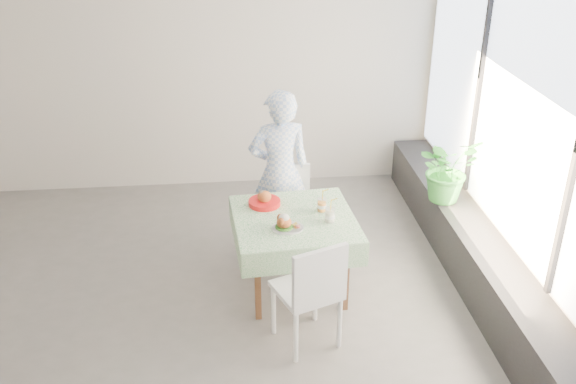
{
  "coord_description": "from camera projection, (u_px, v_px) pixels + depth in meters",
  "views": [
    {
      "loc": [
        0.57,
        -4.73,
        3.42
      ],
      "look_at": [
        1.07,
        0.19,
        0.97
      ],
      "focal_mm": 40.0,
      "sensor_mm": 36.0,
      "label": 1
    }
  ],
  "objects": [
    {
      "name": "second_dish",
      "position": [
        264.0,
        201.0,
        5.78
      ],
      "size": [
        0.29,
        0.29,
        0.14
      ],
      "color": "red",
      "rests_on": "cafe_table"
    },
    {
      "name": "chair_near",
      "position": [
        307.0,
        311.0,
        5.11
      ],
      "size": [
        0.59,
        0.59,
        0.97
      ],
      "color": "white",
      "rests_on": "ground"
    },
    {
      "name": "wall_right",
      "position": [
        521.0,
        145.0,
        5.33
      ],
      "size": [
        0.02,
        5.0,
        2.8
      ],
      "primitive_type": "cube",
      "color": "beige",
      "rests_on": "ground"
    },
    {
      "name": "wall_back",
      "position": [
        174.0,
        73.0,
        7.29
      ],
      "size": [
        6.0,
        0.02,
        2.8
      ],
      "primitive_type": "cube",
      "color": "beige",
      "rests_on": "ground"
    },
    {
      "name": "wall_front",
      "position": [
        110.0,
        384.0,
        2.83
      ],
      "size": [
        6.0,
        0.02,
        2.8
      ],
      "primitive_type": "cube",
      "color": "beige",
      "rests_on": "ground"
    },
    {
      "name": "chair_far",
      "position": [
        288.0,
        227.0,
        6.38
      ],
      "size": [
        0.47,
        0.47,
        0.89
      ],
      "color": "white",
      "rests_on": "ground"
    },
    {
      "name": "juice_cup_orange",
      "position": [
        322.0,
        205.0,
        5.66
      ],
      "size": [
        0.09,
        0.09,
        0.25
      ],
      "color": "white",
      "rests_on": "cafe_table"
    },
    {
      "name": "juice_cup_lemonade",
      "position": [
        330.0,
        215.0,
        5.49
      ],
      "size": [
        0.09,
        0.09,
        0.26
      ],
      "color": "white",
      "rests_on": "cafe_table"
    },
    {
      "name": "window_ledge",
      "position": [
        479.0,
        263.0,
        5.83
      ],
      "size": [
        0.4,
        4.8,
        0.5
      ],
      "primitive_type": "cube",
      "color": "black",
      "rests_on": "ground"
    },
    {
      "name": "main_dish",
      "position": [
        286.0,
        224.0,
        5.38
      ],
      "size": [
        0.27,
        0.27,
        0.14
      ],
      "color": "white",
      "rests_on": "cafe_table"
    },
    {
      "name": "potted_plant",
      "position": [
        448.0,
        169.0,
        6.29
      ],
      "size": [
        0.74,
        0.7,
        0.67
      ],
      "primitive_type": "imported",
      "rotation": [
        0.0,
        0.0,
        0.36
      ],
      "color": "#25712D",
      "rests_on": "window_ledge"
    },
    {
      "name": "diner",
      "position": [
        280.0,
        172.0,
        6.22
      ],
      "size": [
        0.65,
        0.47,
        1.66
      ],
      "primitive_type": "imported",
      "rotation": [
        0.0,
        0.0,
        3.26
      ],
      "color": "#89A8DB",
      "rests_on": "ground"
    },
    {
      "name": "cafe_table",
      "position": [
        294.0,
        245.0,
        5.7
      ],
      "size": [
        1.11,
        1.11,
        0.74
      ],
      "color": "brown",
      "rests_on": "ground"
    },
    {
      "name": "floor",
      "position": [
        171.0,
        304.0,
        5.68
      ],
      "size": [
        6.0,
        6.0,
        0.0
      ],
      "primitive_type": "plane",
      "color": "#585654",
      "rests_on": "ground"
    },
    {
      "name": "window_pane",
      "position": [
        522.0,
        117.0,
        5.22
      ],
      "size": [
        0.01,
        4.8,
        2.18
      ],
      "primitive_type": "cube",
      "color": "#D1E0F9",
      "rests_on": "ground"
    }
  ]
}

